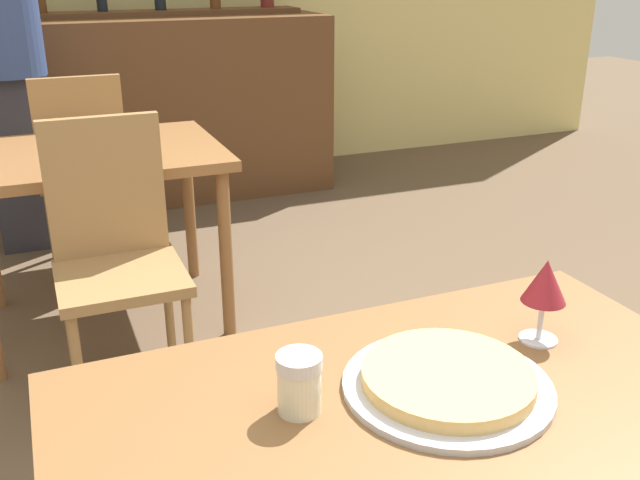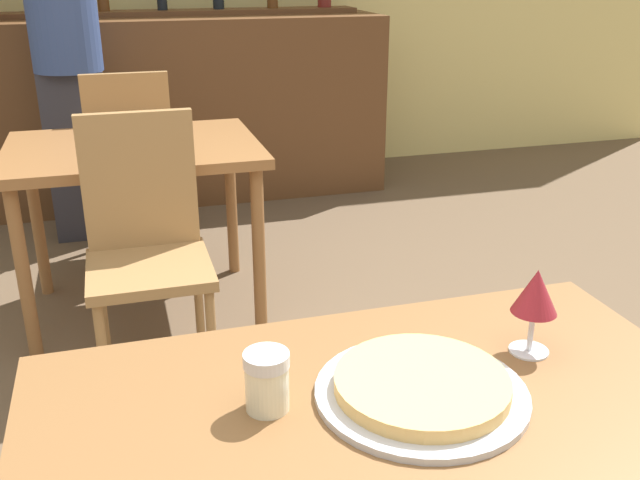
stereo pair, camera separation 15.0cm
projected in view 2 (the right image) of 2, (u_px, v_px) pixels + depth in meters
dining_table_far at (135, 167)px, 2.83m from camera, size 0.98×0.75×0.73m
bar_counter at (172, 110)px, 4.37m from camera, size 2.60×0.56×1.09m
bar_back_shelf at (161, 3)px, 4.27m from camera, size 2.39×0.24×0.32m
chair_far_side_front at (146, 237)px, 2.39m from camera, size 0.40×0.40×0.95m
chair_far_side_back at (131, 156)px, 3.35m from camera, size 0.40×0.40×0.95m
pizza_tray at (421, 387)px, 1.13m from camera, size 0.34×0.34×0.04m
cheese_shaker at (267, 381)px, 1.09m from camera, size 0.07×0.07×0.10m
person_standing at (66, 45)px, 3.54m from camera, size 0.34×0.34×1.85m
wine_glass at (536, 294)px, 1.23m from camera, size 0.08×0.08×0.16m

